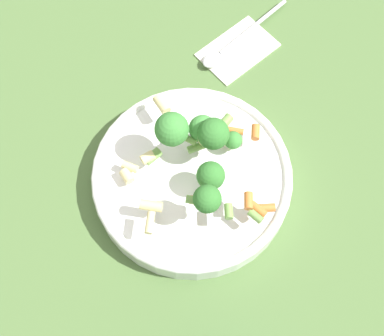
# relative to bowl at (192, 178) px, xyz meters

# --- Properties ---
(ground_plane) EXTENTS (3.00, 3.00, 0.00)m
(ground_plane) POSITION_rel_bowl_xyz_m (0.00, 0.00, -0.02)
(ground_plane) COLOR #4C6B38
(bowl) EXTENTS (0.29, 0.29, 0.04)m
(bowl) POSITION_rel_bowl_xyz_m (0.00, 0.00, 0.00)
(bowl) COLOR white
(bowl) RESTS_ON ground_plane
(pasta_salad) EXTENTS (0.23, 0.21, 0.09)m
(pasta_salad) POSITION_rel_bowl_xyz_m (-0.01, 0.01, 0.07)
(pasta_salad) COLOR #8CB766
(pasta_salad) RESTS_ON bowl
(napkin) EXTENTS (0.11, 0.14, 0.01)m
(napkin) POSITION_rel_bowl_xyz_m (-0.19, 0.17, -0.02)
(napkin) COLOR white
(napkin) RESTS_ON ground_plane
(spoon) EXTENTS (0.08, 0.19, 0.01)m
(spoon) POSITION_rel_bowl_xyz_m (-0.19, 0.16, -0.01)
(spoon) COLOR silver
(spoon) RESTS_ON napkin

